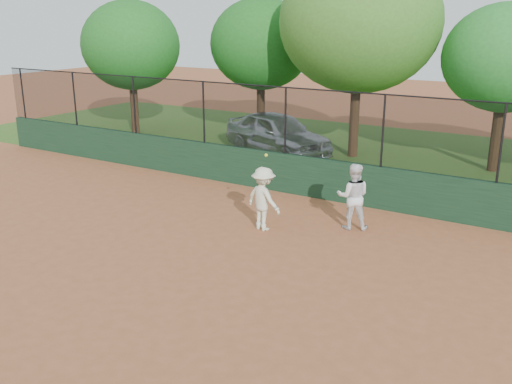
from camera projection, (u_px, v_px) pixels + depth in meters
The scene contains 11 objects.
ground at pixel (172, 264), 12.38m from camera, with size 80.00×80.00×0.00m, color #A45A35.
back_wall at pixel (299, 175), 17.10m from camera, with size 26.00×0.20×1.20m, color #1B3B22.
grass_strip at pixel (370, 155), 22.17m from camera, with size 36.00×12.00×0.01m, color #2E531A.
parked_car at pixel (277, 133), 22.09m from camera, with size 1.93×4.81×1.64m, color #A3A7AC.
player_second at pixel (353, 196), 14.27m from camera, with size 0.82×0.64×1.69m, color white.
player_main at pixel (263, 199), 14.21m from camera, with size 1.16×0.84×2.04m.
fence_assembly at pixel (300, 121), 16.63m from camera, with size 26.00×0.06×2.00m.
tree_0 at pixel (131, 45), 25.26m from camera, with size 4.53×4.12×5.89m.
tree_1 at pixel (261, 44), 23.96m from camera, with size 4.42×4.01×5.95m.
tree_2 at pixel (359, 22), 20.49m from camera, with size 5.91×5.38×7.52m.
tree_3 at pixel (506, 58), 18.76m from camera, with size 4.16×3.78×5.65m.
Camera 1 is at (7.48, -8.75, 5.17)m, focal length 40.00 mm.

